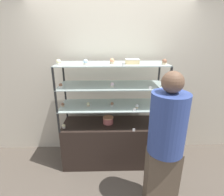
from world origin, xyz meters
The scene contains 27 objects.
ground_plane centered at (0.00, 0.00, 0.00)m, with size 20.00×20.00×0.00m, color brown.
back_wall centered at (0.00, 0.42, 1.30)m, with size 8.00×0.05×2.60m.
display_base centered at (0.00, 0.00, 0.35)m, with size 1.53×0.55×0.70m.
display_riser_lower centered at (0.00, 0.00, 0.99)m, with size 1.53×0.55×0.31m.
display_riser_middle centered at (0.00, 0.00, 1.31)m, with size 1.53×0.55×0.31m.
display_riser_upper centered at (0.00, 0.00, 1.62)m, with size 1.53×0.55×0.31m.
layer_cake_centerpiece centered at (-0.06, 0.00, 0.75)m, with size 0.16×0.16×0.11m.
sheet_cake_frosted centered at (0.28, -0.06, 1.67)m, with size 0.18×0.13×0.07m.
cupcake_0 centered at (-0.72, -0.14, 0.73)m, with size 0.05×0.05×0.07m.
cupcake_1 centered at (0.70, -0.09, 0.73)m, with size 0.05×0.05×0.07m.
price_tag_0 centered at (0.31, -0.25, 0.72)m, with size 0.04×0.00×0.04m.
cupcake_2 centered at (-0.73, -0.05, 1.04)m, with size 0.05×0.05×0.06m.
cupcake_3 centered at (-0.35, -0.04, 1.04)m, with size 0.05×0.05×0.06m.
cupcake_4 centered at (0.00, -0.05, 1.04)m, with size 0.05×0.05×0.06m.
cupcake_5 centered at (0.36, -0.14, 1.04)m, with size 0.05×0.05×0.06m.
cupcake_6 centered at (0.70, -0.14, 1.04)m, with size 0.05×0.05×0.06m.
price_tag_1 centered at (0.30, -0.25, 1.03)m, with size 0.04×0.00×0.04m.
cupcake_7 centered at (-0.70, -0.15, 1.36)m, with size 0.05×0.05×0.07m.
cupcake_8 centered at (0.00, -0.13, 1.36)m, with size 0.05×0.05×0.07m.
cupcake_9 centered at (0.72, -0.09, 1.36)m, with size 0.05×0.05×0.07m.
price_tag_2 centered at (0.50, -0.25, 1.34)m, with size 0.04×0.00×0.04m.
cupcake_10 centered at (-0.71, -0.12, 1.67)m, with size 0.06×0.06×0.07m.
cupcake_11 centered at (-0.35, -0.13, 1.67)m, with size 0.06×0.06×0.07m.
cupcake_12 centered at (0.00, -0.05, 1.67)m, with size 0.06×0.06×0.07m.
cupcake_13 centered at (0.70, -0.12, 1.67)m, with size 0.06×0.06×0.07m.
price_tag_3 centered at (0.14, -0.25, 1.66)m, with size 0.04×0.00×0.04m.
customer_figure centered at (0.57, -0.83, 0.90)m, with size 0.39×0.39×1.68m.
Camera 1 is at (-0.06, -2.46, 1.99)m, focal length 28.00 mm.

